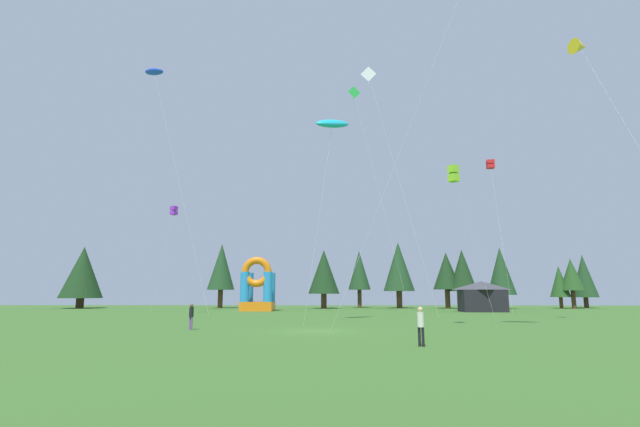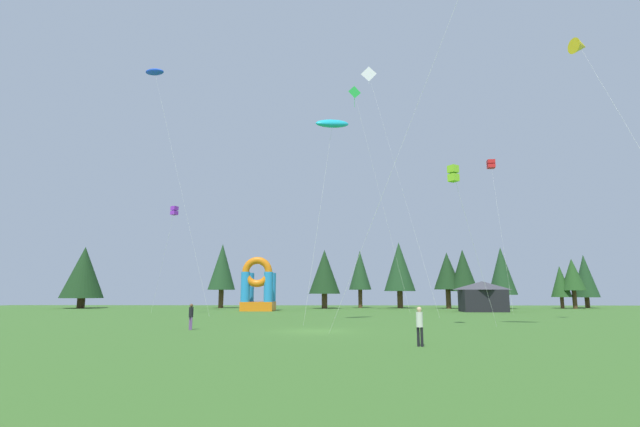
{
  "view_description": "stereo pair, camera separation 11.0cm",
  "coord_description": "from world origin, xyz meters",
  "px_view_note": "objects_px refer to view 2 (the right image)",
  "views": [
    {
      "loc": [
        0.97,
        -28.35,
        2.23
      ],
      "look_at": [
        0.0,
        8.64,
        8.56
      ],
      "focal_mm": 26.2,
      "sensor_mm": 36.0,
      "label": 1
    },
    {
      "loc": [
        1.08,
        -28.35,
        2.23
      ],
      "look_at": [
        0.0,
        8.64,
        8.56
      ],
      "focal_mm": 26.2,
      "sensor_mm": 36.0,
      "label": 2
    }
  ],
  "objects_px": {
    "kite_green_diamond": "(354,95)",
    "person_far_side": "(420,323)",
    "kite_lime_box": "(453,174)",
    "kite_yellow_delta": "(580,47)",
    "kite_red_box": "(491,164)",
    "kite_cyan_parafoil": "(332,124)",
    "kite_white_diamond": "(369,77)",
    "festival_tent": "(483,296)",
    "person_left_edge": "(191,314)",
    "inflatable_orange_dome": "(258,290)",
    "kite_blue_parafoil": "(155,72)",
    "kite_purple_box": "(174,211)"
  },
  "relations": [
    {
      "from": "kite_green_diamond",
      "to": "inflatable_orange_dome",
      "type": "distance_m",
      "value": 27.43
    },
    {
      "from": "kite_red_box",
      "to": "kite_cyan_parafoil",
      "type": "bearing_deg",
      "value": -132.95
    },
    {
      "from": "kite_lime_box",
      "to": "kite_white_diamond",
      "type": "height_order",
      "value": "kite_white_diamond"
    },
    {
      "from": "kite_blue_parafoil",
      "to": "kite_white_diamond",
      "type": "bearing_deg",
      "value": 2.62
    },
    {
      "from": "kite_white_diamond",
      "to": "festival_tent",
      "type": "xyz_separation_m",
      "value": [
        13.9,
        7.61,
        -25.02
      ]
    },
    {
      "from": "kite_green_diamond",
      "to": "kite_cyan_parafoil",
      "type": "bearing_deg",
      "value": -98.11
    },
    {
      "from": "kite_purple_box",
      "to": "kite_red_box",
      "type": "bearing_deg",
      "value": 10.49
    },
    {
      "from": "kite_cyan_parafoil",
      "to": "kite_white_diamond",
      "type": "height_order",
      "value": "kite_white_diamond"
    },
    {
      "from": "kite_blue_parafoil",
      "to": "kite_purple_box",
      "type": "height_order",
      "value": "kite_blue_parafoil"
    },
    {
      "from": "person_left_edge",
      "to": "inflatable_orange_dome",
      "type": "bearing_deg",
      "value": 128.75
    },
    {
      "from": "kite_cyan_parafoil",
      "to": "person_left_edge",
      "type": "relative_size",
      "value": 10.36
    },
    {
      "from": "kite_red_box",
      "to": "person_far_side",
      "type": "xyz_separation_m",
      "value": [
        -15.89,
        -35.96,
        -16.97
      ]
    },
    {
      "from": "kite_red_box",
      "to": "festival_tent",
      "type": "bearing_deg",
      "value": 131.15
    },
    {
      "from": "festival_tent",
      "to": "kite_lime_box",
      "type": "bearing_deg",
      "value": -110.15
    },
    {
      "from": "kite_green_diamond",
      "to": "person_far_side",
      "type": "relative_size",
      "value": 16.49
    },
    {
      "from": "kite_cyan_parafoil",
      "to": "kite_green_diamond",
      "type": "relative_size",
      "value": 0.6
    },
    {
      "from": "kite_green_diamond",
      "to": "kite_purple_box",
      "type": "distance_m",
      "value": 25.68
    },
    {
      "from": "kite_yellow_delta",
      "to": "inflatable_orange_dome",
      "type": "xyz_separation_m",
      "value": [
        -28.26,
        27.16,
        -17.94
      ]
    },
    {
      "from": "kite_blue_parafoil",
      "to": "inflatable_orange_dome",
      "type": "bearing_deg",
      "value": 45.15
    },
    {
      "from": "kite_lime_box",
      "to": "kite_green_diamond",
      "type": "relative_size",
      "value": 0.4
    },
    {
      "from": "person_far_side",
      "to": "festival_tent",
      "type": "xyz_separation_m",
      "value": [
        14.45,
        37.61,
        0.85
      ]
    },
    {
      "from": "kite_white_diamond",
      "to": "inflatable_orange_dome",
      "type": "distance_m",
      "value": 29.59
    },
    {
      "from": "kite_green_diamond",
      "to": "kite_yellow_delta",
      "type": "bearing_deg",
      "value": -53.45
    },
    {
      "from": "kite_blue_parafoil",
      "to": "festival_tent",
      "type": "distance_m",
      "value": 46.92
    },
    {
      "from": "kite_white_diamond",
      "to": "inflatable_orange_dome",
      "type": "height_order",
      "value": "kite_white_diamond"
    },
    {
      "from": "kite_blue_parafoil",
      "to": "kite_green_diamond",
      "type": "relative_size",
      "value": 1.02
    },
    {
      "from": "kite_lime_box",
      "to": "kite_yellow_delta",
      "type": "relative_size",
      "value": 0.51
    },
    {
      "from": "kite_red_box",
      "to": "kite_lime_box",
      "type": "bearing_deg",
      "value": -114.1
    },
    {
      "from": "festival_tent",
      "to": "kite_cyan_parafoil",
      "type": "bearing_deg",
      "value": -128.64
    },
    {
      "from": "kite_yellow_delta",
      "to": "festival_tent",
      "type": "relative_size",
      "value": 4.07
    },
    {
      "from": "kite_lime_box",
      "to": "kite_yellow_delta",
      "type": "height_order",
      "value": "kite_yellow_delta"
    },
    {
      "from": "kite_cyan_parafoil",
      "to": "kite_red_box",
      "type": "distance_m",
      "value": 28.84
    },
    {
      "from": "kite_lime_box",
      "to": "kite_red_box",
      "type": "relative_size",
      "value": 0.58
    },
    {
      "from": "kite_green_diamond",
      "to": "person_far_side",
      "type": "height_order",
      "value": "kite_green_diamond"
    },
    {
      "from": "person_left_edge",
      "to": "kite_red_box",
      "type": "bearing_deg",
      "value": 81.01
    },
    {
      "from": "kite_lime_box",
      "to": "kite_red_box",
      "type": "xyz_separation_m",
      "value": [
        11.38,
        25.44,
        7.73
      ]
    },
    {
      "from": "kite_cyan_parafoil",
      "to": "kite_red_box",
      "type": "xyz_separation_m",
      "value": [
        19.58,
        21.04,
        2.41
      ]
    },
    {
      "from": "kite_lime_box",
      "to": "kite_yellow_delta",
      "type": "distance_m",
      "value": 14.78
    },
    {
      "from": "kite_cyan_parafoil",
      "to": "person_far_side",
      "type": "height_order",
      "value": "kite_cyan_parafoil"
    },
    {
      "from": "kite_yellow_delta",
      "to": "festival_tent",
      "type": "bearing_deg",
      "value": 91.12
    },
    {
      "from": "kite_yellow_delta",
      "to": "kite_green_diamond",
      "type": "distance_m",
      "value": 27.37
    },
    {
      "from": "person_left_edge",
      "to": "kite_purple_box",
      "type": "bearing_deg",
      "value": 149.9
    },
    {
      "from": "kite_red_box",
      "to": "kite_green_diamond",
      "type": "height_order",
      "value": "kite_green_diamond"
    },
    {
      "from": "kite_blue_parafoil",
      "to": "person_left_edge",
      "type": "relative_size",
      "value": 17.58
    },
    {
      "from": "kite_green_diamond",
      "to": "person_left_edge",
      "type": "bearing_deg",
      "value": -114.51
    },
    {
      "from": "kite_lime_box",
      "to": "kite_red_box",
      "type": "height_order",
      "value": "kite_red_box"
    },
    {
      "from": "kite_red_box",
      "to": "kite_yellow_delta",
      "type": "relative_size",
      "value": 0.87
    },
    {
      "from": "kite_purple_box",
      "to": "festival_tent",
      "type": "relative_size",
      "value": 2.23
    },
    {
      "from": "kite_red_box",
      "to": "kite_green_diamond",
      "type": "xyz_separation_m",
      "value": [
        -16.87,
        -1.99,
        8.45
      ]
    },
    {
      "from": "inflatable_orange_dome",
      "to": "person_left_edge",
      "type": "bearing_deg",
      "value": -88.45
    }
  ]
}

